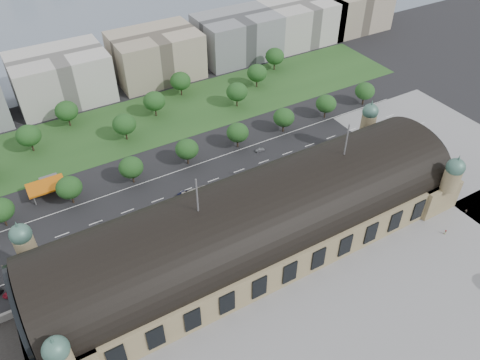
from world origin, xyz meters
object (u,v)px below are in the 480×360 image
traffic_car_6 (342,146)px  parked_car_6 (159,233)px  pedestrian_0 (445,232)px  traffic_car_5 (260,150)px  traffic_car_4 (182,193)px  parked_car_4 (73,258)px  parked_car_2 (83,258)px  bus_mid (199,193)px  parked_car_5 (106,245)px  pedestrian_2 (466,211)px  parked_car_3 (53,265)px  parked_car_1 (9,292)px  petrol_station (48,184)px  traffic_car_2 (28,260)px  bus_west (174,213)px  bus_east (278,167)px

traffic_car_6 → parked_car_6: traffic_car_6 is taller
pedestrian_0 → traffic_car_5: bearing=115.1°
traffic_car_4 → parked_car_4: bearing=-80.9°
parked_car_2 → bus_mid: 48.15m
traffic_car_5 → parked_car_4: bearing=105.6°
parked_car_5 → parked_car_6: size_ratio=1.10×
parked_car_6 → pedestrian_0: pedestrian_0 is taller
traffic_car_4 → pedestrian_2: (86.20, -62.05, 0.20)m
traffic_car_5 → parked_car_3: (-92.82, -20.19, 0.06)m
traffic_car_5 → bus_mid: bus_mid is taller
traffic_car_6 → parked_car_2: bearing=-90.1°
traffic_car_6 → parked_car_1: bearing=-89.7°
pedestrian_2 → petrol_station: bearing=7.4°
traffic_car_2 → traffic_car_5: size_ratio=1.25×
parked_car_3 → parked_car_6: size_ratio=0.95×
bus_west → pedestrian_0: 96.78m
parked_car_2 → bus_mid: bus_mid is taller
pedestrian_0 → pedestrian_2: bearing=17.1°
traffic_car_4 → bus_mid: bearing=45.2°
parked_car_1 → parked_car_2: 23.76m
petrol_station → parked_car_3: bearing=-101.6°
petrol_station → pedestrian_0: 148.54m
traffic_car_6 → parked_car_5: (-106.94, -4.22, -0.11)m
pedestrian_0 → parked_car_6: bearing=153.2°
petrol_station → pedestrian_2: bearing=-35.1°
parked_car_5 → parked_car_3: bearing=-111.8°
petrol_station → bus_west: 52.41m
petrol_station → bus_mid: size_ratio=1.04×
parked_car_6 → parked_car_1: bearing=-126.4°
traffic_car_2 → bus_east: bearing=89.0°
petrol_station → traffic_car_5: size_ratio=3.42×
traffic_car_5 → parked_car_6: (-57.22, -24.19, -0.01)m
parked_car_1 → parked_car_3: parked_car_3 is taller
traffic_car_5 → bus_west: size_ratio=0.38×
traffic_car_4 → traffic_car_5: bearing=97.4°
traffic_car_4 → parked_car_2: (-42.25, -13.08, 0.09)m
traffic_car_6 → parked_car_3: 124.91m
pedestrian_0 → pedestrian_2: pedestrian_0 is taller
bus_west → bus_mid: 13.79m
parked_car_5 → bus_mid: (38.95, 7.00, 1.17)m
traffic_car_2 → parked_car_6: 43.28m
pedestrian_2 → parked_car_6: bearing=17.9°
traffic_car_6 → bus_west: size_ratio=0.55×
parked_car_2 → bus_east: 82.69m
bus_west → bus_east: bearing=-85.1°
traffic_car_5 → bus_east: bus_east is taller
petrol_station → parked_car_2: (1.30, -42.13, -2.12)m
parked_car_5 → bus_east: bus_east is taller
bus_west → parked_car_5: bearing=95.5°
petrol_station → traffic_car_4: bearing=-33.7°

